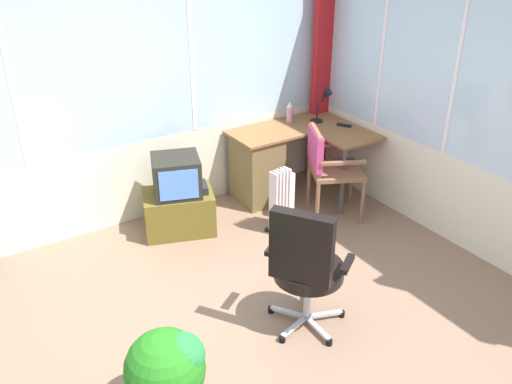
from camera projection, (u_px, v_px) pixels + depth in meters
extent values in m
cube|color=#836550|center=(241.00, 357.00, 3.81)|extent=(5.76, 5.29, 0.06)
cube|color=silver|center=(121.00, 184.00, 5.24)|extent=(4.76, 0.06, 0.80)
cube|color=silver|center=(105.00, 51.00, 4.67)|extent=(4.67, 0.06, 1.72)
cube|color=white|center=(6.00, 64.00, 4.28)|extent=(0.04, 0.07, 1.72)
cube|color=white|center=(189.00, 41.00, 5.05)|extent=(0.04, 0.07, 1.72)
cube|color=silver|center=(477.00, 211.00, 4.77)|extent=(0.06, 4.29, 0.80)
cube|color=silver|center=(507.00, 67.00, 4.20)|extent=(0.06, 4.21, 1.72)
cube|color=white|center=(461.00, 56.00, 4.52)|extent=(0.07, 0.04, 1.72)
cube|color=white|center=(386.00, 38.00, 5.16)|extent=(0.07, 0.04, 1.72)
cube|color=red|center=(322.00, 61.00, 5.83)|extent=(0.23, 0.08, 2.59)
cube|color=brown|center=(289.00, 128.00, 5.69)|extent=(1.27, 0.54, 0.02)
cube|color=brown|center=(349.00, 136.00, 5.48)|extent=(0.54, 0.49, 0.02)
cube|color=brown|center=(256.00, 169.00, 5.66)|extent=(0.40, 0.50, 0.69)
cylinder|color=#4C4C51|center=(342.00, 182.00, 5.38)|extent=(0.04, 0.04, 0.70)
cylinder|color=#4C4C51|center=(229.00, 165.00, 5.74)|extent=(0.04, 0.04, 0.70)
cylinder|color=black|center=(317.00, 121.00, 5.82)|extent=(0.13, 0.13, 0.02)
cylinder|color=black|center=(317.00, 112.00, 5.78)|extent=(0.02, 0.02, 0.17)
cylinder|color=black|center=(323.00, 96.00, 5.70)|extent=(0.05, 0.10, 0.16)
cone|color=black|center=(330.00, 93.00, 5.68)|extent=(0.12, 0.11, 0.12)
cube|color=black|center=(344.00, 125.00, 5.69)|extent=(0.11, 0.15, 0.02)
cylinder|color=pink|center=(289.00, 114.00, 5.79)|extent=(0.06, 0.06, 0.16)
cone|color=white|center=(290.00, 104.00, 5.74)|extent=(0.06, 0.06, 0.06)
cylinder|color=brown|center=(363.00, 203.00, 5.27)|extent=(0.04, 0.04, 0.45)
cylinder|color=brown|center=(351.00, 182.00, 5.66)|extent=(0.04, 0.04, 0.45)
cylinder|color=brown|center=(317.00, 205.00, 5.23)|extent=(0.04, 0.04, 0.45)
cylinder|color=brown|center=(309.00, 184.00, 5.62)|extent=(0.04, 0.04, 0.45)
cube|color=brown|center=(336.00, 171.00, 5.33)|extent=(0.65, 0.65, 0.04)
cube|color=brown|center=(315.00, 150.00, 5.21)|extent=(0.23, 0.40, 0.41)
cube|color=#BB3E76|center=(315.00, 148.00, 5.20)|extent=(0.26, 0.43, 0.34)
cube|color=brown|center=(343.00, 163.00, 5.05)|extent=(0.40, 0.23, 0.03)
cube|color=brown|center=(332.00, 145.00, 5.44)|extent=(0.40, 0.23, 0.03)
cube|color=#B7B7BF|center=(288.00, 312.00, 4.12)|extent=(0.19, 0.25, 0.02)
cylinder|color=black|center=(271.00, 310.00, 4.18)|extent=(0.05, 0.05, 0.05)
cube|color=#B7B7BF|center=(294.00, 327.00, 3.97)|extent=(0.28, 0.11, 0.02)
cylinder|color=black|center=(282.00, 339.00, 3.89)|extent=(0.05, 0.05, 0.05)
cube|color=#B7B7BF|center=(317.00, 328.00, 3.96)|extent=(0.05, 0.28, 0.02)
cylinder|color=black|center=(329.00, 342.00, 3.86)|extent=(0.05, 0.05, 0.05)
cube|color=#B7B7BF|center=(324.00, 314.00, 4.09)|extent=(0.28, 0.13, 0.02)
cylinder|color=black|center=(342.00, 314.00, 4.13)|extent=(0.05, 0.05, 0.05)
cube|color=#B7B7BF|center=(306.00, 305.00, 4.19)|extent=(0.20, 0.24, 0.02)
cylinder|color=black|center=(306.00, 296.00, 4.32)|extent=(0.05, 0.05, 0.05)
cylinder|color=#B7B7BF|center=(307.00, 296.00, 3.98)|extent=(0.05, 0.05, 0.36)
cylinder|color=black|center=(309.00, 270.00, 3.87)|extent=(0.50, 0.50, 0.09)
cube|color=black|center=(301.00, 248.00, 3.58)|extent=(0.31, 0.40, 0.51)
cube|color=black|center=(347.00, 264.00, 3.72)|extent=(0.21, 0.16, 0.04)
cube|color=black|center=(273.00, 247.00, 3.91)|extent=(0.21, 0.16, 0.04)
cube|color=brown|center=(179.00, 212.00, 5.17)|extent=(0.75, 0.63, 0.40)
cube|color=black|center=(176.00, 176.00, 5.00)|extent=(0.53, 0.52, 0.36)
cube|color=#5188D9|center=(179.00, 185.00, 4.82)|extent=(0.33, 0.12, 0.28)
cube|color=#262628|center=(193.00, 188.00, 5.09)|extent=(0.32, 0.29, 0.07)
cube|color=silver|center=(273.00, 203.00, 5.05)|extent=(0.04, 0.10, 0.60)
cube|color=silver|center=(277.00, 201.00, 5.07)|extent=(0.04, 0.10, 0.60)
cube|color=silver|center=(280.00, 200.00, 5.10)|extent=(0.04, 0.10, 0.60)
cube|color=silver|center=(283.00, 198.00, 5.12)|extent=(0.04, 0.10, 0.60)
cube|color=silver|center=(286.00, 197.00, 5.15)|extent=(0.04, 0.10, 0.60)
cube|color=black|center=(284.00, 232.00, 5.20)|extent=(0.23, 0.07, 0.03)
cube|color=black|center=(274.00, 226.00, 5.29)|extent=(0.23, 0.07, 0.03)
cube|color=silver|center=(289.00, 193.00, 5.16)|extent=(0.06, 0.10, 0.42)
sphere|color=#23751B|center=(165.00, 369.00, 3.21)|extent=(0.48, 0.48, 0.48)
sphere|color=#277F39|center=(183.00, 355.00, 3.18)|extent=(0.27, 0.27, 0.27)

